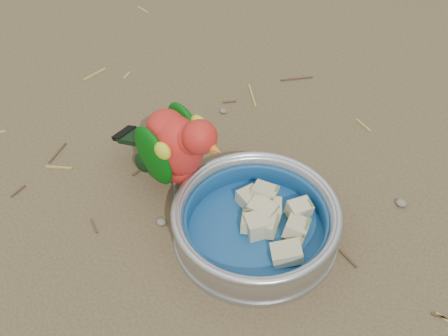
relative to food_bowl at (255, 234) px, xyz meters
The scene contains 6 objects.
ground 0.12m from the food_bowl, 160.36° to the right, with size 60.00×60.00×0.00m, color brown.
food_bowl is the anchor object (origin of this frame).
bowl_wall 0.03m from the food_bowl, ahead, with size 0.24×0.24×0.04m, color #B2B2BA, non-canonical shape.
fruit_wedges 0.02m from the food_bowl, 90.00° to the right, with size 0.14×0.14×0.03m, color #C7BB8E, non-canonical shape.
lory_parrot 0.17m from the food_bowl, behind, with size 0.09×0.20×0.16m, color red, non-canonical shape.
ground_debris 0.13m from the food_bowl, behind, with size 0.90×0.80×0.01m, color #A69341, non-canonical shape.
Camera 1 is at (0.41, -0.43, 0.73)m, focal length 50.00 mm.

